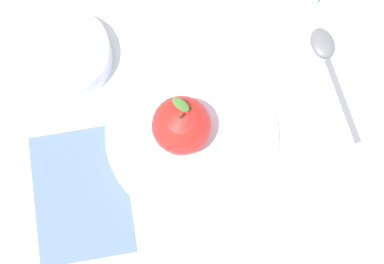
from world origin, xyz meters
TOP-DOWN VIEW (x-y plane):
  - ground_plane at (0.00, 0.00)m, footprint 2.40×2.40m
  - dinner_plate at (0.00, 0.03)m, footprint 0.23×0.23m
  - apple at (0.00, 0.05)m, footprint 0.08×0.08m
  - side_bowl at (0.11, 0.21)m, footprint 0.13×0.13m
  - knife at (0.04, -0.14)m, footprint 0.21×0.08m
  - spoon at (0.12, -0.16)m, footprint 0.17×0.07m
  - linen_napkin at (-0.08, 0.18)m, footprint 0.19×0.15m

SIDE VIEW (x-z plane):
  - ground_plane at x=0.00m, z-range 0.00..0.00m
  - linen_napkin at x=-0.08m, z-range 0.00..0.00m
  - knife at x=0.04m, z-range 0.00..0.01m
  - spoon at x=0.12m, z-range 0.00..0.01m
  - dinner_plate at x=0.00m, z-range 0.00..0.02m
  - side_bowl at x=0.11m, z-range 0.00..0.04m
  - apple at x=0.00m, z-range 0.01..0.10m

